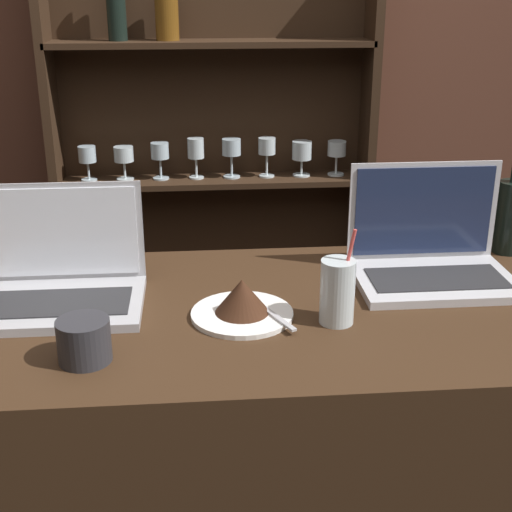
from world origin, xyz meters
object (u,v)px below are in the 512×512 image
laptop_far (431,255)px  coffee_cup (84,341)px  laptop_near (62,279)px  cake_plate (242,302)px  water_glass (337,291)px  wine_bottle_dark (511,215)px

laptop_far → coffee_cup: laptop_far is taller
laptop_near → laptop_far: 0.80m
coffee_cup → laptop_near: bearing=107.0°
cake_plate → water_glass: (0.18, -0.04, 0.03)m
laptop_far → water_glass: (-0.25, -0.20, 0.01)m
cake_plate → water_glass: 0.19m
laptop_far → cake_plate: laptop_far is taller
laptop_far → coffee_cup: size_ratio=3.67×
laptop_far → wine_bottle_dark: (0.24, 0.14, 0.04)m
water_glass → wine_bottle_dark: 0.60m
cake_plate → wine_bottle_dark: wine_bottle_dark is taller
laptop_far → coffee_cup: (-0.72, -0.31, -0.01)m
laptop_far → coffee_cup: 0.78m
laptop_far → cake_plate: bearing=-159.2°
laptop_far → cake_plate: size_ratio=1.69×
laptop_far → wine_bottle_dark: 0.28m
laptop_far → wine_bottle_dark: bearing=30.1°
cake_plate → coffee_cup: cake_plate is taller
cake_plate → coffee_cup: 0.32m
water_glass → coffee_cup: size_ratio=2.04×
coffee_cup → water_glass: bearing=13.1°
laptop_far → cake_plate: (-0.43, -0.16, -0.02)m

